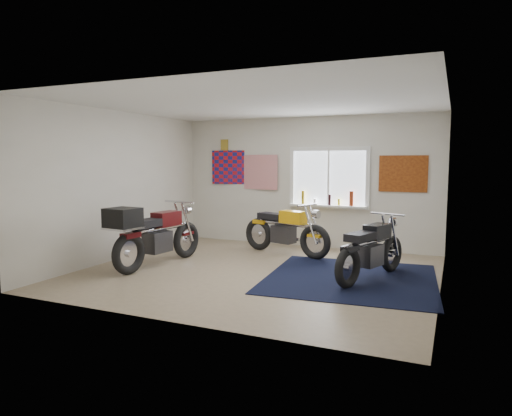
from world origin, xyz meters
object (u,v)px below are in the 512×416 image
at_px(yellow_triumph, 285,231).
at_px(navy_rug, 350,278).
at_px(maroon_tourer, 152,234).
at_px(black_chrome_bike, 371,251).

bearing_deg(yellow_triumph, navy_rug, -23.23).
distance_m(navy_rug, maroon_tourer, 3.34).
bearing_deg(yellow_triumph, maroon_tourer, -114.33).
bearing_deg(black_chrome_bike, yellow_triumph, 75.79).
distance_m(navy_rug, black_chrome_bike, 0.52).
relative_size(navy_rug, maroon_tourer, 1.22).
distance_m(yellow_triumph, black_chrome_bike, 2.20).
distance_m(black_chrome_bike, maroon_tourer, 3.58).
xyz_separation_m(navy_rug, black_chrome_bike, (0.28, 0.10, 0.42)).
xyz_separation_m(yellow_triumph, black_chrome_bike, (1.83, -1.22, -0.01)).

